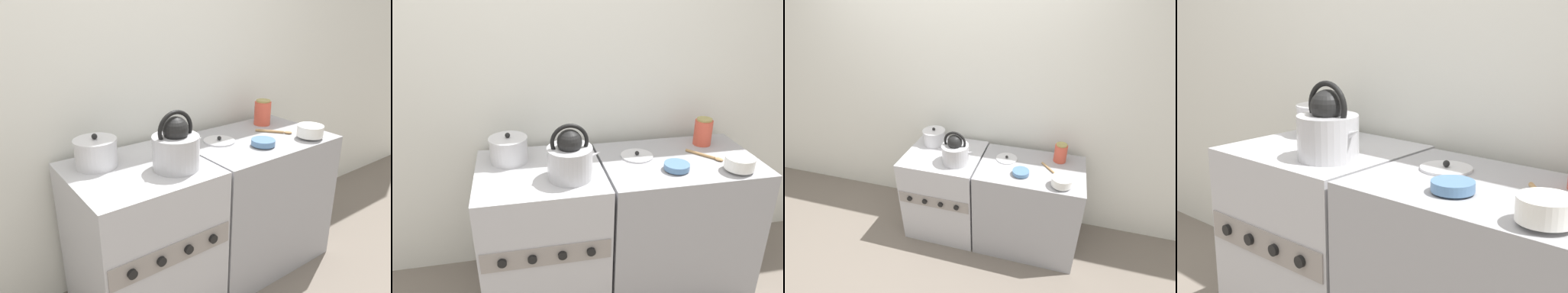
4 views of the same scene
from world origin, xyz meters
The scene contains 11 objects.
ground_plane centered at (0.00, 0.00, 0.00)m, with size 12.00×12.00×0.00m, color #70665B.
wall_back centered at (0.00, 0.69, 1.25)m, with size 7.00×0.06×2.50m.
stove centered at (0.00, 0.31, 0.41)m, with size 0.66×0.64×0.82m.
counter centered at (0.78, 0.29, 0.41)m, with size 0.86×0.59×0.82m.
kettle centered at (0.15, 0.20, 0.93)m, with size 0.28×0.23×0.29m.
cooking_pot centered at (-0.15, 0.44, 0.89)m, with size 0.21×0.21×0.17m.
enamel_bowl centered at (1.02, 0.10, 0.86)m, with size 0.15×0.15×0.08m.
small_ceramic_bowl centered at (0.71, 0.17, 0.84)m, with size 0.13×0.13×0.04m.
storage_jar centered at (0.99, 0.46, 0.90)m, with size 0.11×0.11×0.16m.
loose_pot_lid centered at (0.55, 0.36, 0.83)m, with size 0.18×0.18×0.03m.
wooden_spoon centered at (0.93, 0.28, 0.83)m, with size 0.16×0.18×0.02m.
Camera 3 is at (0.94, -1.83, 2.22)m, focal length 28.00 mm.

